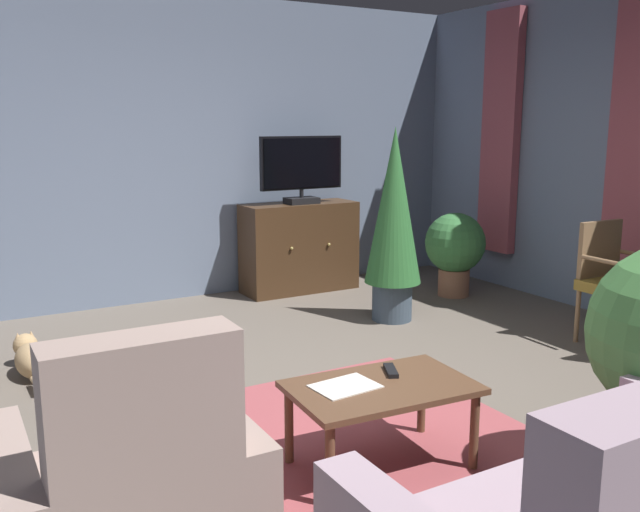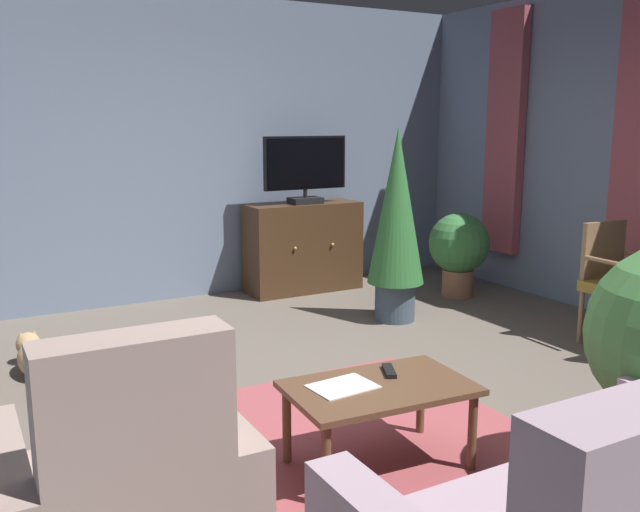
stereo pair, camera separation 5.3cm
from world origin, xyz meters
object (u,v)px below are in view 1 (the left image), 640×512
Objects in this scene: tv_cabinet at (299,249)px; tv_remote at (391,371)px; armchair_in_far_corner at (131,511)px; cat at (31,358)px; coffee_table at (381,395)px; folded_newspaper at (345,386)px; potted_plant_on_hearth_side at (455,247)px; television at (302,168)px; side_chair_mid_row at (615,278)px; potted_plant_small_fern_corner at (394,217)px.

tv_cabinet is 3.47m from tv_remote.
cat is (-0.01, 2.52, -0.21)m from armchair_in_far_corner.
tv_cabinet is at bearing 23.71° from cat.
folded_newspaper is (-0.17, 0.06, 0.06)m from coffee_table.
potted_plant_on_hearth_side is 3.87m from cat.
television reaches higher than potted_plant_on_hearth_side.
television is at bearing -90.00° from tv_cabinet.
tv_remote is 0.57× the size of folded_newspaper.
coffee_table is (-1.36, -3.35, -0.04)m from tv_cabinet.
coffee_table is 5.37× the size of tv_remote.
television is at bearing 22.74° from cat.
potted_plant_on_hearth_side is at bearing -20.80° from tv_remote.
tv_cabinet is 1.24× the size of side_chair_mid_row.
coffee_table is 1.13× the size of potted_plant_on_hearth_side.
coffee_table is at bearing 154.92° from tv_remote.
tv_cabinet is at bearing 4.75° from tv_remote.
television is 3.51m from tv_remote.
television is at bearing 53.89° from armchair_in_far_corner.
folded_newspaper is at bearing 159.46° from coffee_table.
television is 3.66m from folded_newspaper.
potted_plant_on_hearth_side is (1.19, -0.93, 0.06)m from tv_cabinet.
television reaches higher than folded_newspaper.
coffee_table is (-1.36, -3.30, -0.85)m from television.
tv_remote is 0.21× the size of potted_plant_on_hearth_side.
television is 1.31m from potted_plant_small_fern_corner.
tv_remote is (-1.22, -3.25, 0.02)m from tv_cabinet.
television is 1.07× the size of potted_plant_on_hearth_side.
folded_newspaper is (-1.52, -3.24, -0.79)m from television.
television is 3.67m from coffee_table.
tv_remote is 2.44m from potted_plant_small_fern_corner.
potted_plant_on_hearth_side is (-0.06, 1.72, -0.03)m from side_chair_mid_row.
tv_cabinet is 1.32× the size of television.
armchair_in_far_corner reaches higher than potted_plant_on_hearth_side.
television is at bearing 115.86° from side_chair_mid_row.
armchair_in_far_corner is (-2.65, -3.63, -0.89)m from television.
tv_cabinet is at bearing 115.40° from side_chair_mid_row.
potted_plant_small_fern_corner is at bearing 128.48° from side_chair_mid_row.
armchair_in_far_corner is (-1.12, -0.39, -0.10)m from folded_newspaper.
folded_newspaper is 3.60m from potted_plant_on_hearth_side.
side_chair_mid_row is 1.72m from potted_plant_on_hearth_side.
potted_plant_small_fern_corner reaches higher than television.
tv_remote is 0.10× the size of potted_plant_small_fern_corner.
tv_cabinet is 4.53m from armchair_in_far_corner.
tv_remote reaches higher than folded_newspaper.
potted_plant_on_hearth_side is (2.55, 2.43, 0.10)m from coffee_table.
potted_plant_small_fern_corner is 2.95m from cat.
side_chair_mid_row is 1.14× the size of potted_plant_on_hearth_side.
tv_cabinet is 1.41× the size of potted_plant_on_hearth_side.
tv_remote is at bearing -126.07° from potted_plant_small_fern_corner.
television is at bearing 4.44° from tv_remote.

